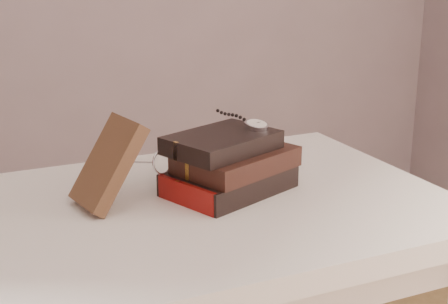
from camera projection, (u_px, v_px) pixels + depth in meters
name	position (u px, v px, depth m)	size (l,w,h in m)	color
table	(162.00, 258.00, 1.15)	(1.00, 0.60, 0.75)	white
book_stack	(230.00, 164.00, 1.18)	(0.26, 0.22, 0.11)	black
journal	(108.00, 164.00, 1.11)	(0.02, 0.10, 0.16)	#3F2618
pocket_watch	(254.00, 124.00, 1.20)	(0.06, 0.15, 0.02)	silver
eyeglasses	(170.00, 159.00, 1.18)	(0.12, 0.13, 0.04)	silver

